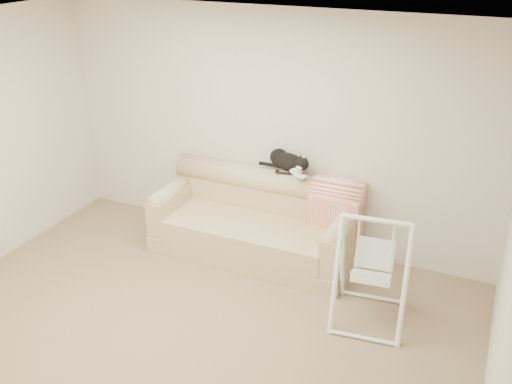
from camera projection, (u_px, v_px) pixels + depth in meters
ground_plane at (182, 335)px, 5.07m from camera, size 5.00×5.00×0.00m
room_shell at (171, 178)px, 4.43m from camera, size 5.04×4.04×2.60m
sofa at (256, 223)px, 6.26m from camera, size 2.20×0.93×0.90m
remote_a at (284, 172)px, 6.12m from camera, size 0.19×0.08×0.03m
remote_b at (302, 175)px, 6.05m from camera, size 0.15×0.16×0.02m
tuxedo_cat at (288, 162)px, 6.10m from camera, size 0.63×0.41×0.25m
throw_blanket at (337, 197)px, 5.98m from camera, size 0.55×0.38×0.58m
baby_swing at (373, 270)px, 5.07m from camera, size 0.71×0.75×1.06m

